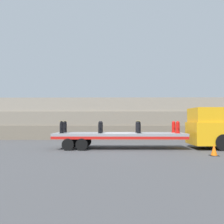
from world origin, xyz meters
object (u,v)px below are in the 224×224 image
traffic_cone (214,150)px  flatbed_trailer (113,136)px  fire_hydrant_black_near_2 (139,127)px  fire_hydrant_black_far_2 (137,127)px  fire_hydrant_black_near_0 (62,127)px  truck_cab (209,129)px  fire_hydrant_black_far_1 (101,127)px  fire_hydrant_red_near_3 (178,127)px  fire_hydrant_red_far_3 (174,127)px  fire_hydrant_black_far_0 (65,127)px  fire_hydrant_black_near_1 (100,127)px

traffic_cone → flatbed_trailer: bearing=151.4°
fire_hydrant_black_near_2 → fire_hydrant_black_far_2: same height
fire_hydrant_black_near_0 → fire_hydrant_black_far_2: (5.67, 1.10, 0.00)m
fire_hydrant_black_near_2 → traffic_cone: bearing=-33.4°
truck_cab → fire_hydrant_black_far_1: (-8.20, 0.55, 0.10)m
truck_cab → traffic_cone: (-1.17, -3.32, -1.16)m
fire_hydrant_black_near_0 → fire_hydrant_black_far_2: bearing=10.9°
truck_cab → fire_hydrant_black_near_0: size_ratio=3.42×
fire_hydrant_black_near_0 → traffic_cone: (9.87, -2.77, -1.27)m
traffic_cone → truck_cab: bearing=70.6°
fire_hydrant_red_near_3 → fire_hydrant_red_far_3: same height
fire_hydrant_black_far_1 → fire_hydrant_red_near_3: 5.78m
fire_hydrant_black_near_0 → fire_hydrant_black_near_2: same height
fire_hydrant_black_near_0 → fire_hydrant_red_near_3: (8.51, 0.00, 0.00)m
truck_cab → fire_hydrant_red_far_3: size_ratio=3.42×
flatbed_trailer → traffic_cone: bearing=-28.6°
truck_cab → fire_hydrant_red_near_3: bearing=-167.7°
fire_hydrant_black_far_0 → truck_cab: bearing=-2.8°
fire_hydrant_black_far_1 → traffic_cone: (7.03, -3.87, -1.27)m
truck_cab → fire_hydrant_black_far_0: truck_cab is taller
fire_hydrant_black_near_1 → traffic_cone: bearing=-21.5°
truck_cab → fire_hydrant_black_near_2: size_ratio=3.42×
flatbed_trailer → fire_hydrant_black_near_1: bearing=-150.0°
flatbed_trailer → traffic_cone: size_ratio=13.88×
fire_hydrant_black_near_1 → traffic_cone: 7.66m
truck_cab → fire_hydrant_red_far_3: bearing=167.7°
truck_cab → fire_hydrant_black_near_2: 5.39m
fire_hydrant_black_far_0 → fire_hydrant_black_far_1: 2.84m
fire_hydrant_black_far_1 → fire_hydrant_red_far_3: 5.67m
fire_hydrant_black_far_0 → fire_hydrant_red_near_3: same height
fire_hydrant_black_near_0 → fire_hydrant_red_near_3: size_ratio=1.00×
traffic_cone → fire_hydrant_black_near_1: bearing=158.5°
fire_hydrant_black_near_1 → fire_hydrant_red_far_3: 5.78m
fire_hydrant_black_near_1 → fire_hydrant_black_far_1: 1.10m
fire_hydrant_black_far_2 → fire_hydrant_red_far_3: bearing=0.0°
fire_hydrant_black_near_0 → fire_hydrant_black_far_2: same height
truck_cab → flatbed_trailer: size_ratio=0.31×
fire_hydrant_black_near_2 → fire_hydrant_black_far_2: size_ratio=1.00×
fire_hydrant_black_near_0 → fire_hydrant_red_far_3: size_ratio=1.00×
fire_hydrant_black_far_0 → fire_hydrant_black_near_2: same height
flatbed_trailer → fire_hydrant_black_far_1: (-0.95, 0.55, 0.64)m
fire_hydrant_red_near_3 → traffic_cone: (1.36, -2.77, -1.27)m
truck_cab → fire_hydrant_black_near_0: bearing=-177.2°
fire_hydrant_black_near_2 → fire_hydrant_red_near_3: size_ratio=1.00×
fire_hydrant_black_near_2 → fire_hydrant_red_near_3: 2.84m
truck_cab → fire_hydrant_red_near_3: truck_cab is taller
fire_hydrant_black_far_1 → fire_hydrant_black_near_0: bearing=-158.9°
fire_hydrant_black_near_0 → fire_hydrant_red_near_3: 8.51m
fire_hydrant_black_far_0 → fire_hydrant_black_near_1: bearing=-21.1°
fire_hydrant_black_far_0 → fire_hydrant_black_near_2: size_ratio=1.00×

